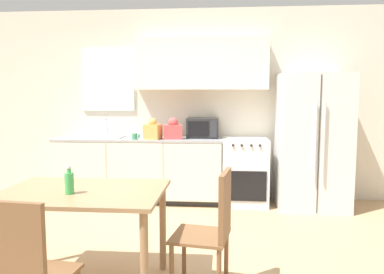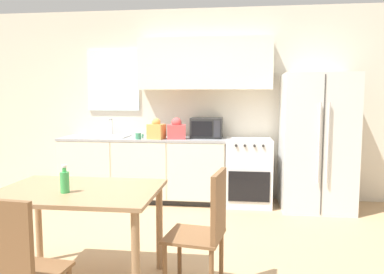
{
  "view_description": "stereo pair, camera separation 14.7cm",
  "coord_description": "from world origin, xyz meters",
  "views": [
    {
      "loc": [
        0.64,
        -3.26,
        1.46
      ],
      "look_at": [
        0.32,
        0.53,
        1.05
      ],
      "focal_mm": 35.0,
      "sensor_mm": 36.0,
      "label": 1
    },
    {
      "loc": [
        0.79,
        -3.24,
        1.46
      ],
      "look_at": [
        0.32,
        0.53,
        1.05
      ],
      "focal_mm": 35.0,
      "sensor_mm": 36.0,
      "label": 2
    }
  ],
  "objects": [
    {
      "name": "drink_bottle",
      "position": [
        -0.46,
        -0.72,
        0.85
      ],
      "size": [
        0.07,
        0.07,
        0.21
      ],
      "color": "#3FB259",
      "rests_on": "dining_table"
    },
    {
      "name": "oven_range",
      "position": [
        0.93,
        1.82,
        0.45
      ],
      "size": [
        0.61,
        0.64,
        0.89
      ],
      "color": "white",
      "rests_on": "ground_plane"
    },
    {
      "name": "ground_plane",
      "position": [
        0.0,
        0.0,
        0.0
      ],
      "size": [
        12.0,
        12.0,
        0.0
      ],
      "primitive_type": "plane",
      "color": "tan"
    },
    {
      "name": "dining_chair_side",
      "position": [
        0.57,
        -0.62,
        0.54
      ],
      "size": [
        0.46,
        0.46,
        0.93
      ],
      "rotation": [
        0.0,
        0.0,
        1.41
      ],
      "color": "brown",
      "rests_on": "ground_plane"
    },
    {
      "name": "dining_chair_near",
      "position": [
        -0.43,
        -1.41,
        0.54
      ],
      "size": [
        0.44,
        0.44,
        0.93
      ],
      "rotation": [
        0.0,
        0.0,
        -0.1
      ],
      "color": "brown",
      "rests_on": "ground_plane"
    },
    {
      "name": "coffee_mug",
      "position": [
        -0.54,
        1.62,
        0.93
      ],
      "size": [
        0.11,
        0.08,
        0.08
      ],
      "color": "#3F8C66",
      "rests_on": "kitchen_counter"
    },
    {
      "name": "kitchen_sink",
      "position": [
        -1.05,
        1.84,
        0.91
      ],
      "size": [
        0.57,
        0.41,
        0.26
      ],
      "color": "#B7BABC",
      "rests_on": "kitchen_counter"
    },
    {
      "name": "grocery_bag_1",
      "position": [
        -0.31,
        1.69,
        1.01
      ],
      "size": [
        0.24,
        0.22,
        0.28
      ],
      "rotation": [
        0.0,
        0.0,
        -0.22
      ],
      "color": "#DB994C",
      "rests_on": "kitchen_counter"
    },
    {
      "name": "microwave",
      "position": [
        0.35,
        1.92,
        1.03
      ],
      "size": [
        0.43,
        0.37,
        0.28
      ],
      "color": "#282828",
      "rests_on": "kitchen_counter"
    },
    {
      "name": "dining_table",
      "position": [
        -0.41,
        -0.61,
        0.66
      ],
      "size": [
        1.21,
        0.86,
        0.77
      ],
      "color": "#997551",
      "rests_on": "ground_plane"
    },
    {
      "name": "grocery_bag_0",
      "position": [
        -0.05,
        1.74,
        1.01
      ],
      "size": [
        0.27,
        0.24,
        0.29
      ],
      "rotation": [
        0.0,
        0.0,
        0.14
      ],
      "color": "#D14C4C",
      "rests_on": "kitchen_counter"
    },
    {
      "name": "wall_back",
      "position": [
        0.04,
        2.13,
        1.45
      ],
      "size": [
        12.0,
        0.38,
        2.7
      ],
      "color": "beige",
      "rests_on": "ground_plane"
    },
    {
      "name": "refrigerator",
      "position": [
        1.79,
        1.75,
        0.88
      ],
      "size": [
        0.89,
        0.82,
        1.76
      ],
      "color": "silver",
      "rests_on": "ground_plane"
    },
    {
      "name": "kitchen_counter",
      "position": [
        -0.53,
        1.83,
        0.45
      ],
      "size": [
        2.32,
        0.62,
        0.89
      ],
      "color": "#333333",
      "rests_on": "ground_plane"
    }
  ]
}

